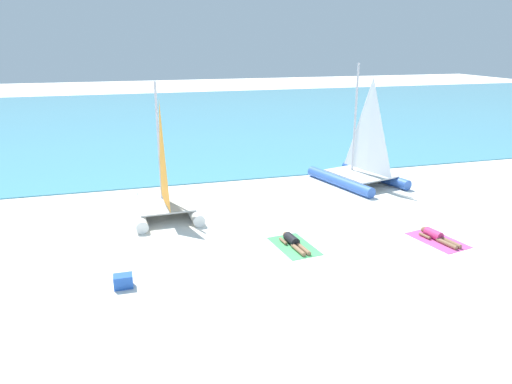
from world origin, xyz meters
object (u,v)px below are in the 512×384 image
at_px(sailboat_blue, 360,167).
at_px(sunbather_left, 293,242).
at_px(cooler_box, 123,281).
at_px(sunbather_right, 436,236).
at_px(towel_right, 438,240).
at_px(sailboat_white, 163,196).
at_px(towel_left, 294,246).

height_order(sailboat_blue, sunbather_left, sailboat_blue).
bearing_deg(cooler_box, sunbather_right, 2.52).
distance_m(sunbather_left, towel_right, 4.84).
xyz_separation_m(sunbather_left, sunbather_right, (4.73, -0.87, 0.00)).
bearing_deg(sailboat_blue, towel_right, -109.81).
bearing_deg(cooler_box, towel_right, 2.15).
bearing_deg(cooler_box, sunbather_left, 13.84).
bearing_deg(sailboat_white, sailboat_blue, 7.77).
distance_m(sailboat_white, sunbather_left, 5.57).
height_order(sailboat_blue, towel_left, sailboat_blue).
xyz_separation_m(towel_left, cooler_box, (-5.34, -1.25, 0.17)).
height_order(towel_left, cooler_box, cooler_box).
bearing_deg(sailboat_white, cooler_box, -108.98).
distance_m(sailboat_white, towel_right, 9.88).
bearing_deg(towel_right, sailboat_blue, 84.92).
relative_size(towel_left, sunbather_left, 1.21).
xyz_separation_m(sailboat_white, sunbather_right, (8.45, -4.97, -0.60)).
distance_m(sailboat_blue, sunbather_right, 6.66).
bearing_deg(sailboat_blue, sailboat_white, 175.42).
bearing_deg(sunbather_right, sailboat_white, 138.05).
distance_m(towel_left, towel_right, 4.82).
bearing_deg(sailboat_blue, sunbather_right, -109.97).
bearing_deg(towel_left, sailboat_blue, 47.36).
relative_size(towel_left, towel_right, 1.00).
distance_m(towel_left, sunbather_right, 4.79).
xyz_separation_m(sailboat_white, towel_left, (3.73, -4.17, -0.73)).
bearing_deg(sunbather_left, towel_right, -17.89).
relative_size(sailboat_white, sunbather_right, 3.16).
relative_size(sailboat_white, sunbather_left, 3.14).
relative_size(towel_left, sunbather_right, 1.22).
xyz_separation_m(sailboat_blue, sunbather_right, (-0.61, -6.59, -0.67)).
relative_size(towel_left, cooler_box, 3.80).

